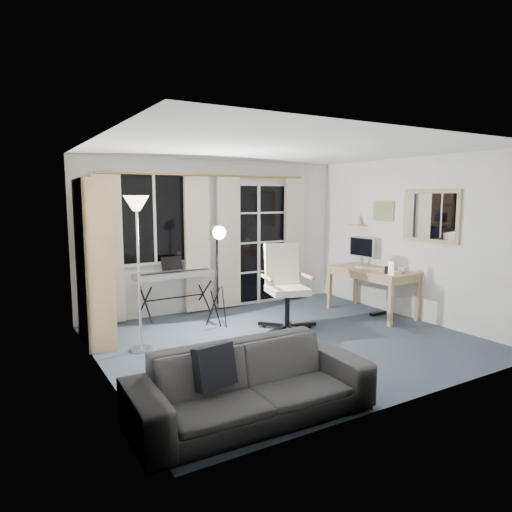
{
  "coord_description": "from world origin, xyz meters",
  "views": [
    {
      "loc": [
        -3.21,
        -4.66,
        1.84
      ],
      "look_at": [
        -0.24,
        0.35,
        1.07
      ],
      "focal_mm": 32.0,
      "sensor_mm": 36.0,
      "label": 1
    }
  ],
  "objects": [
    {
      "name": "wall_shelf",
      "position": [
        2.16,
        1.05,
        1.41
      ],
      "size": [
        0.16,
        0.3,
        0.18
      ],
      "color": "tan",
      "rests_on": "floor"
    },
    {
      "name": "french_door",
      "position": [
        0.75,
        1.97,
        1.03
      ],
      "size": [
        1.32,
        0.09,
        2.11
      ],
      "color": "white",
      "rests_on": "floor"
    },
    {
      "name": "studio_light",
      "position": [
        -0.49,
        0.96,
        1.18
      ],
      "size": [
        0.29,
        0.29,
        1.47
      ],
      "rotation": [
        0.0,
        0.0,
        -0.14
      ],
      "color": "black",
      "rests_on": "floor"
    },
    {
      "name": "monitor",
      "position": [
        2.08,
        0.85,
        0.99
      ],
      "size": [
        0.18,
        0.52,
        0.45
      ],
      "rotation": [
        0.0,
        0.0,
        0.04
      ],
      "color": "silver",
      "rests_on": "desk"
    },
    {
      "name": "office_chair",
      "position": [
        0.31,
        0.51,
        0.69
      ],
      "size": [
        0.82,
        0.82,
        1.18
      ],
      "rotation": [
        0.0,
        0.0,
        -0.25
      ],
      "color": "black",
      "rests_on": "floor"
    },
    {
      "name": "torchiere_lamp",
      "position": [
        -1.7,
        0.58,
        1.48
      ],
      "size": [
        0.38,
        0.38,
        1.84
      ],
      "rotation": [
        0.0,
        0.0,
        -0.4
      ],
      "color": "#B2B2B7",
      "rests_on": "floor"
    },
    {
      "name": "curtains",
      "position": [
        -0.14,
        1.88,
        1.09
      ],
      "size": [
        3.6,
        0.07,
        2.13
      ],
      "color": "gold",
      "rests_on": "floor"
    },
    {
      "name": "sofa",
      "position": [
        -1.41,
        -1.55,
        0.4
      ],
      "size": [
        2.04,
        0.64,
        0.79
      ],
      "rotation": [
        0.0,
        0.0,
        -0.03
      ],
      "color": "#2A292C",
      "rests_on": "floor"
    },
    {
      "name": "bookshelf",
      "position": [
        -2.13,
        1.16,
        0.97
      ],
      "size": [
        0.37,
        0.96,
        2.04
      ],
      "rotation": [
        0.0,
        0.0,
        -0.05
      ],
      "color": "tan",
      "rests_on": "floor"
    },
    {
      "name": "window",
      "position": [
        -1.05,
        1.97,
        1.5
      ],
      "size": [
        1.2,
        0.08,
        1.4
      ],
      "color": "white",
      "rests_on": "floor"
    },
    {
      "name": "floor",
      "position": [
        0.0,
        0.0,
        -0.01
      ],
      "size": [
        4.5,
        4.0,
        0.02
      ],
      "primitive_type": "cube",
      "color": "#313B48",
      "rests_on": "ground"
    },
    {
      "name": "keyboard_piano",
      "position": [
        -0.85,
        1.7,
        0.66
      ],
      "size": [
        1.21,
        0.62,
        0.87
      ],
      "rotation": [
        0.0,
        0.0,
        0.04
      ],
      "color": "black",
      "rests_on": "floor"
    },
    {
      "name": "desk_clutter",
      "position": [
        1.82,
        0.18,
        0.56
      ],
      "size": [
        0.4,
        0.82,
        0.91
      ],
      "rotation": [
        0.0,
        0.0,
        0.04
      ],
      "color": "white",
      "rests_on": "desk"
    },
    {
      "name": "framed_print",
      "position": [
        2.23,
        0.55,
        1.6
      ],
      "size": [
        0.03,
        0.42,
        0.32
      ],
      "color": "tan",
      "rests_on": "floor"
    },
    {
      "name": "wall_mirror",
      "position": [
        2.22,
        -0.35,
        1.55
      ],
      "size": [
        0.04,
        0.94,
        0.74
      ],
      "color": "tan",
      "rests_on": "floor"
    },
    {
      "name": "desk",
      "position": [
        1.88,
        0.4,
        0.63
      ],
      "size": [
        0.72,
        1.36,
        0.72
      ],
      "rotation": [
        0.0,
        0.0,
        0.04
      ],
      "color": "tan",
      "rests_on": "floor"
    },
    {
      "name": "mug",
      "position": [
        1.98,
        -0.1,
        0.77
      ],
      "size": [
        0.12,
        0.1,
        0.12
      ],
      "primitive_type": "imported",
      "rotation": [
        0.0,
        0.0,
        0.04
      ],
      "color": "silver",
      "rests_on": "desk"
    }
  ]
}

